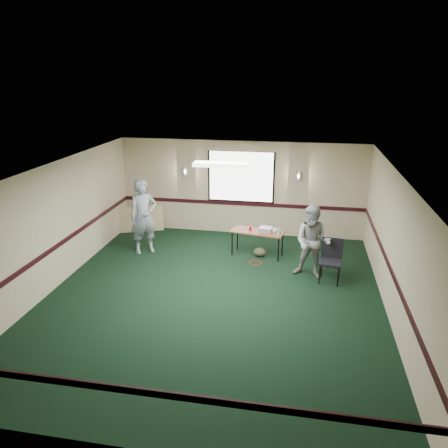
% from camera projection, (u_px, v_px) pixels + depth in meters
% --- Properties ---
extents(ground, '(8.00, 8.00, 0.00)m').
position_uv_depth(ground, '(213.00, 298.00, 9.19)').
color(ground, black).
rests_on(ground, ground).
extents(room_shell, '(8.00, 8.02, 8.00)m').
position_uv_depth(room_shell, '(230.00, 198.00, 10.64)').
color(room_shell, tan).
rests_on(room_shell, ground).
extents(folding_table, '(1.40, 0.76, 0.66)m').
position_uv_depth(folding_table, '(257.00, 233.00, 11.12)').
color(folding_table, brown).
rests_on(folding_table, ground).
extents(projector, '(0.36, 0.31, 0.11)m').
position_uv_depth(projector, '(266.00, 229.00, 11.07)').
color(projector, '#9A9BA2').
rests_on(projector, folding_table).
extents(game_console, '(0.21, 0.19, 0.05)m').
position_uv_depth(game_console, '(273.00, 230.00, 11.13)').
color(game_console, white).
rests_on(game_console, folding_table).
extents(red_cup, '(0.07, 0.07, 0.11)m').
position_uv_depth(red_cup, '(250.00, 228.00, 11.15)').
color(red_cup, red).
rests_on(red_cup, folding_table).
extents(water_bottle, '(0.06, 0.06, 0.19)m').
position_uv_depth(water_bottle, '(279.00, 232.00, 10.74)').
color(water_bottle, '#9AD4FC').
rests_on(water_bottle, folding_table).
extents(duffel_bag, '(0.34, 0.26, 0.23)m').
position_uv_depth(duffel_bag, '(260.00, 252.00, 11.21)').
color(duffel_bag, '#413C25').
rests_on(duffel_bag, ground).
extents(cable_coil, '(0.33, 0.33, 0.02)m').
position_uv_depth(cable_coil, '(255.00, 263.00, 10.85)').
color(cable_coil, red).
rests_on(cable_coil, ground).
extents(folded_table, '(1.44, 0.74, 0.75)m').
position_uv_depth(folded_table, '(138.00, 219.00, 12.91)').
color(folded_table, tan).
rests_on(folded_table, ground).
extents(conference_chair, '(0.54, 0.55, 0.97)m').
position_uv_depth(conference_chair, '(331.00, 257.00, 9.80)').
color(conference_chair, black).
rests_on(conference_chair, ground).
extents(person_left, '(0.85, 0.78, 1.94)m').
position_uv_depth(person_left, '(144.00, 217.00, 11.23)').
color(person_left, '#435894').
rests_on(person_left, ground).
extents(person_right, '(0.96, 0.82, 1.71)m').
position_uv_depth(person_right, '(313.00, 242.00, 9.87)').
color(person_right, '#799ABC').
rests_on(person_right, ground).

